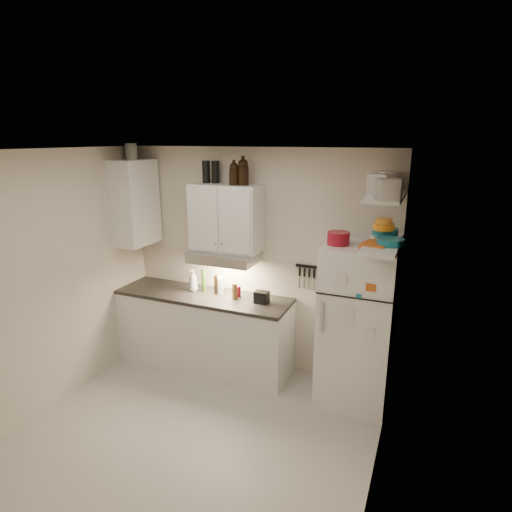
% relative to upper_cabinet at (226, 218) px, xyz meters
% --- Properties ---
extents(floor, '(3.20, 3.00, 0.02)m').
position_rel_upper_cabinet_xyz_m(floor, '(0.30, -1.33, -1.84)').
color(floor, '#B8B2AA').
rests_on(floor, ground).
extents(ceiling, '(3.20, 3.00, 0.02)m').
position_rel_upper_cabinet_xyz_m(ceiling, '(0.30, -1.33, 0.78)').
color(ceiling, white).
rests_on(ceiling, ground).
extents(back_wall, '(3.20, 0.02, 2.60)m').
position_rel_upper_cabinet_xyz_m(back_wall, '(0.30, 0.18, -0.53)').
color(back_wall, beige).
rests_on(back_wall, ground).
extents(left_wall, '(0.02, 3.00, 2.60)m').
position_rel_upper_cabinet_xyz_m(left_wall, '(-1.31, -1.33, -0.53)').
color(left_wall, beige).
rests_on(left_wall, ground).
extents(right_wall, '(0.02, 3.00, 2.60)m').
position_rel_upper_cabinet_xyz_m(right_wall, '(1.91, -1.33, -0.53)').
color(right_wall, beige).
rests_on(right_wall, ground).
extents(base_cabinet, '(2.10, 0.60, 0.88)m').
position_rel_upper_cabinet_xyz_m(base_cabinet, '(-0.25, -0.14, -1.39)').
color(base_cabinet, white).
rests_on(base_cabinet, floor).
extents(countertop, '(2.10, 0.62, 0.04)m').
position_rel_upper_cabinet_xyz_m(countertop, '(-0.25, -0.14, -0.93)').
color(countertop, black).
rests_on(countertop, base_cabinet).
extents(upper_cabinet, '(0.80, 0.33, 0.75)m').
position_rel_upper_cabinet_xyz_m(upper_cabinet, '(0.00, 0.00, 0.00)').
color(upper_cabinet, white).
rests_on(upper_cabinet, back_wall).
extents(side_cabinet, '(0.33, 0.55, 1.00)m').
position_rel_upper_cabinet_xyz_m(side_cabinet, '(-1.14, -0.14, 0.12)').
color(side_cabinet, white).
rests_on(side_cabinet, left_wall).
extents(range_hood, '(0.76, 0.46, 0.12)m').
position_rel_upper_cabinet_xyz_m(range_hood, '(0.00, -0.06, -0.44)').
color(range_hood, silver).
rests_on(range_hood, back_wall).
extents(fridge, '(0.70, 0.68, 1.70)m').
position_rel_upper_cabinet_xyz_m(fridge, '(1.55, -0.18, -0.98)').
color(fridge, white).
rests_on(fridge, floor).
extents(shelf_hi, '(0.30, 0.95, 0.03)m').
position_rel_upper_cabinet_xyz_m(shelf_hi, '(1.75, -0.31, 0.38)').
color(shelf_hi, white).
rests_on(shelf_hi, right_wall).
extents(shelf_lo, '(0.30, 0.95, 0.03)m').
position_rel_upper_cabinet_xyz_m(shelf_lo, '(1.75, -0.31, -0.07)').
color(shelf_lo, white).
rests_on(shelf_lo, right_wall).
extents(knife_strip, '(0.42, 0.02, 0.03)m').
position_rel_upper_cabinet_xyz_m(knife_strip, '(1.00, 0.15, -0.51)').
color(knife_strip, black).
rests_on(knife_strip, back_wall).
extents(dutch_oven, '(0.26, 0.26, 0.13)m').
position_rel_upper_cabinet_xyz_m(dutch_oven, '(1.33, -0.25, -0.06)').
color(dutch_oven, maroon).
rests_on(dutch_oven, fridge).
extents(book_stack, '(0.26, 0.30, 0.09)m').
position_rel_upper_cabinet_xyz_m(book_stack, '(1.70, -0.41, -0.08)').
color(book_stack, '#C45418').
rests_on(book_stack, fridge).
extents(spice_jar, '(0.09, 0.09, 0.11)m').
position_rel_upper_cabinet_xyz_m(spice_jar, '(1.66, -0.21, -0.07)').
color(spice_jar, silver).
rests_on(spice_jar, fridge).
extents(stock_pot, '(0.32, 0.32, 0.18)m').
position_rel_upper_cabinet_xyz_m(stock_pot, '(1.72, -0.04, 0.48)').
color(stock_pot, silver).
rests_on(stock_pot, shelf_hi).
extents(tin_a, '(0.22, 0.21, 0.18)m').
position_rel_upper_cabinet_xyz_m(tin_a, '(1.69, -0.37, 0.48)').
color(tin_a, '#AAAAAD').
rests_on(tin_a, shelf_hi).
extents(tin_b, '(0.23, 0.23, 0.17)m').
position_rel_upper_cabinet_xyz_m(tin_b, '(1.80, -0.71, 0.48)').
color(tin_b, '#AAAAAD').
rests_on(tin_b, shelf_hi).
extents(bowl_teal, '(0.24, 0.24, 0.10)m').
position_rel_upper_cabinet_xyz_m(bowl_teal, '(1.74, -0.12, -0.00)').
color(bowl_teal, '#176D80').
rests_on(bowl_teal, shelf_lo).
extents(bowl_orange, '(0.20, 0.20, 0.06)m').
position_rel_upper_cabinet_xyz_m(bowl_orange, '(1.74, -0.21, 0.08)').
color(bowl_orange, orange).
rests_on(bowl_orange, bowl_teal).
extents(bowl_yellow, '(0.15, 0.15, 0.05)m').
position_rel_upper_cabinet_xyz_m(bowl_yellow, '(1.74, -0.21, 0.13)').
color(bowl_yellow, orange).
rests_on(bowl_yellow, bowl_orange).
extents(plates, '(0.30, 0.30, 0.06)m').
position_rel_upper_cabinet_xyz_m(plates, '(1.82, -0.39, -0.02)').
color(plates, '#176D80').
rests_on(plates, shelf_lo).
extents(growler_a, '(0.12, 0.12, 0.25)m').
position_rel_upper_cabinet_xyz_m(growler_a, '(0.13, -0.04, 0.50)').
color(growler_a, black).
rests_on(growler_a, upper_cabinet).
extents(growler_b, '(0.15, 0.15, 0.29)m').
position_rel_upper_cabinet_xyz_m(growler_b, '(0.22, -0.00, 0.52)').
color(growler_b, black).
rests_on(growler_b, upper_cabinet).
extents(thermos_a, '(0.10, 0.10, 0.25)m').
position_rel_upper_cabinet_xyz_m(thermos_a, '(-0.16, 0.08, 0.50)').
color(thermos_a, black).
rests_on(thermos_a, upper_cabinet).
extents(thermos_b, '(0.11, 0.11, 0.25)m').
position_rel_upper_cabinet_xyz_m(thermos_b, '(-0.26, 0.04, 0.50)').
color(thermos_b, black).
rests_on(thermos_b, upper_cabinet).
extents(side_jar, '(0.18, 0.18, 0.18)m').
position_rel_upper_cabinet_xyz_m(side_jar, '(-1.20, -0.05, 0.72)').
color(side_jar, silver).
rests_on(side_jar, side_cabinet).
extents(soap_bottle, '(0.14, 0.14, 0.29)m').
position_rel_upper_cabinet_xyz_m(soap_bottle, '(-0.42, -0.07, -0.76)').
color(soap_bottle, white).
rests_on(soap_bottle, countertop).
extents(pepper_mill, '(0.08, 0.08, 0.19)m').
position_rel_upper_cabinet_xyz_m(pepper_mill, '(0.16, -0.13, -0.81)').
color(pepper_mill, brown).
rests_on(pepper_mill, countertop).
extents(oil_bottle, '(0.07, 0.07, 0.27)m').
position_rel_upper_cabinet_xyz_m(oil_bottle, '(-0.29, -0.04, -0.77)').
color(oil_bottle, '#375715').
rests_on(oil_bottle, countertop).
extents(vinegar_bottle, '(0.06, 0.06, 0.23)m').
position_rel_upper_cabinet_xyz_m(vinegar_bottle, '(-0.12, -0.05, -0.79)').
color(vinegar_bottle, black).
rests_on(vinegar_bottle, countertop).
extents(clear_bottle, '(0.09, 0.09, 0.21)m').
position_rel_upper_cabinet_xyz_m(clear_bottle, '(-0.07, -0.04, -0.80)').
color(clear_bottle, silver).
rests_on(clear_bottle, countertop).
extents(red_jar, '(0.08, 0.08, 0.13)m').
position_rel_upper_cabinet_xyz_m(red_jar, '(0.16, -0.05, -0.84)').
color(red_jar, maroon).
rests_on(red_jar, countertop).
extents(caddy, '(0.16, 0.11, 0.13)m').
position_rel_upper_cabinet_xyz_m(caddy, '(0.49, -0.12, -0.84)').
color(caddy, black).
rests_on(caddy, countertop).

